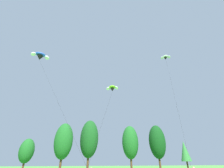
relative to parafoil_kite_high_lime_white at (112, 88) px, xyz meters
name	(u,v)px	position (x,y,z in m)	size (l,w,h in m)	color
treeline_tree_b	(27,151)	(-17.61, 30.02, -8.14)	(4.07, 4.07, 8.41)	#472D19
treeline_tree_c	(64,141)	(-7.66, 26.14, -5.60)	(5.20, 5.20, 12.60)	#472D19
treeline_tree_d	(89,139)	(0.13, 30.08, -4.22)	(5.82, 5.82, 14.88)	#472D19
treeline_tree_e	(130,142)	(14.37, 30.32, -4.87)	(5.53, 5.53, 13.82)	#472D19
treeline_tree_f	(157,142)	(23.71, 28.44, -4.66)	(5.62, 5.62, 14.15)	#472D19
treeline_tree_g	(185,151)	(36.16, 30.91, -7.37)	(3.66, 3.66, 9.36)	#472D19
parafoil_kite_high_lime_white	(112,88)	(0.00, 0.00, 0.00)	(5.24, 8.27, 12.12)	#93D633
parafoil_kite_mid_white	(165,58)	(13.08, 1.81, 10.22)	(7.36, 9.47, 22.44)	white
parafoil_kite_far_blue_white	(40,56)	(-14.03, 6.43, 8.82)	(11.76, 14.84, 21.28)	blue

